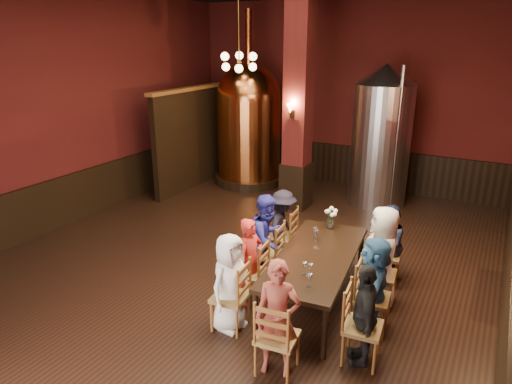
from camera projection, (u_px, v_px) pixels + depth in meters
The scene contains 36 objects.
room at pixel (243, 130), 7.12m from camera, with size 10.00×10.02×4.50m.
wainscot_right at pixel (509, 293), 5.87m from camera, with size 0.08×9.90×1.00m, color black.
wainscot_back at pixel (341, 164), 11.79m from camera, with size 7.90×0.08×1.00m, color black.
wainscot_left at pixel (80, 195), 9.50m from camera, with size 0.08×9.90×1.00m, color black.
column at pixel (298, 106), 9.57m from camera, with size 0.58×0.58×4.50m, color #48130F.
partition at pixel (199, 137), 11.57m from camera, with size 0.22×3.50×2.40m, color black.
pendant_cluster at pixel (239, 62), 10.07m from camera, with size 0.90×0.90×1.70m, color #A57226, non-canonical shape.
sconce_column at pixel (292, 110), 9.34m from camera, with size 0.20×0.20×0.36m, color black, non-canonical shape.
dining_table at pixel (316, 259), 6.37m from camera, with size 1.26×2.50×0.75m.
chair_0 at pixel (230, 296), 5.88m from camera, with size 0.46×0.46×0.92m, color brown, non-canonical shape.
person_0 at pixel (230, 282), 5.81m from camera, with size 0.64×0.42×1.32m, color white.
chair_1 at pixel (251, 273), 6.46m from camera, with size 0.46×0.46×0.92m, color brown, non-canonical shape.
person_1 at pixel (251, 261), 6.40m from camera, with size 0.46×0.30×1.27m, color red.
chair_2 at pixel (268, 253), 7.04m from camera, with size 0.46×0.46×0.92m, color brown, non-canonical shape.
person_2 at pixel (268, 239), 6.96m from camera, with size 0.69×0.34×1.41m, color navy.
chair_3 at pixel (282, 237), 7.62m from camera, with size 0.46×0.46×0.92m, color brown, non-canonical shape.
person_3 at pixel (282, 227), 7.57m from camera, with size 0.82×0.47×1.27m, color black.
chair_4 at pixel (363, 327), 5.26m from camera, with size 0.46×0.46×0.92m, color brown, non-canonical shape.
person_4 at pixel (364, 314), 5.20m from camera, with size 0.74×0.31×1.26m, color black.
chair_5 at pixel (372, 298), 5.84m from camera, with size 0.46×0.46×0.92m, color brown, non-canonical shape.
person_5 at pixel (374, 285), 5.78m from camera, with size 1.21×0.38×1.30m, color #2A577F.
chair_6 at pixel (380, 274), 6.42m from camera, with size 0.46×0.46×0.92m, color brown, non-canonical shape.
person_6 at pixel (382, 257), 6.33m from camera, with size 0.72×0.47×1.47m, color beige.
chair_7 at pixel (386, 254), 7.00m from camera, with size 0.46×0.46×0.92m, color brown, non-canonical shape.
person_7 at pixel (387, 244), 6.95m from camera, with size 0.61×0.30×1.25m, color black.
chair_8 at pixel (277, 336), 5.09m from camera, with size 0.46×0.46×0.92m, color brown, non-canonical shape.
person_8 at pixel (278, 319), 5.01m from camera, with size 0.51×0.33×1.39m, color brown.
copper_kettle at pixel (249, 123), 11.53m from camera, with size 2.10×2.10×4.25m.
steel_vessel at pixel (381, 136), 10.03m from camera, with size 1.53×1.53×3.10m.
rose_vase at pixel (331, 215), 7.16m from camera, with size 0.21×0.21×0.35m.
wine_glass_0 at pixel (304, 268), 5.80m from camera, with size 0.07×0.07×0.17m, color white, non-canonical shape.
wine_glass_1 at pixel (316, 236), 6.76m from camera, with size 0.07×0.07×0.17m, color white, non-canonical shape.
wine_glass_2 at pixel (315, 233), 6.84m from camera, with size 0.07×0.07×0.17m, color white, non-canonical shape.
wine_glass_3 at pixel (309, 280), 5.52m from camera, with size 0.07×0.07×0.17m, color white, non-canonical shape.
wine_glass_4 at pixel (278, 271), 5.75m from camera, with size 0.07×0.07×0.17m, color white, non-canonical shape.
wine_glass_5 at pixel (310, 270), 5.76m from camera, with size 0.07×0.07×0.17m, color white, non-canonical shape.
Camera 1 is at (3.60, -6.06, 3.64)m, focal length 32.00 mm.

